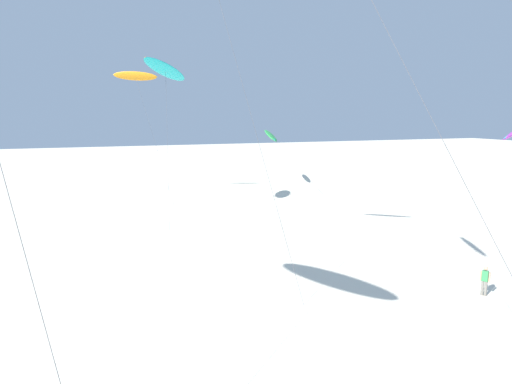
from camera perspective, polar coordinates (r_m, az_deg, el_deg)
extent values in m
ellipsoid|color=orange|center=(50.65, -15.77, 14.63)|extent=(4.78, 2.41, 1.35)
ellipsoid|color=yellow|center=(50.65, -15.77, 14.68)|extent=(4.73, 1.93, 0.67)
cylinder|color=#4C4C51|center=(48.41, -13.34, 6.61)|extent=(3.06, 4.64, 13.89)
cylinder|color=#4C4C51|center=(22.41, -0.35, 9.07)|extent=(3.86, 4.78, 18.56)
cylinder|color=#4C4C51|center=(11.20, -29.26, -3.61)|extent=(3.01, 4.21, 14.58)
cylinder|color=#4C4C51|center=(14.09, 25.33, 2.54)|extent=(3.81, 8.98, 16.15)
ellipsoid|color=#19B2B7|center=(41.25, -11.94, 15.60)|extent=(5.45, 6.34, 2.13)
ellipsoid|color=orange|center=(41.26, -11.94, 15.65)|extent=(4.65, 5.82, 1.75)
cylinder|color=#4C4C51|center=(38.72, -11.68, 5.71)|extent=(0.90, 4.82, 13.69)
ellipsoid|color=green|center=(60.19, 1.94, 7.53)|extent=(3.51, 7.99, 2.16)
ellipsoid|color=#19B2B7|center=(60.19, 1.95, 7.57)|extent=(2.54, 7.95, 1.54)
cylinder|color=#4C4C51|center=(56.66, 5.29, 3.75)|extent=(3.22, 9.77, 6.86)
cylinder|color=slate|center=(26.95, 28.23, -11.25)|extent=(0.14, 0.14, 0.84)
cylinder|color=slate|center=(26.98, 27.89, -11.20)|extent=(0.14, 0.14, 0.84)
cube|color=#338C4C|center=(26.73, 28.19, -9.80)|extent=(0.32, 0.36, 0.58)
cylinder|color=tan|center=(26.70, 28.63, -9.95)|extent=(0.09, 0.09, 0.56)
cylinder|color=tan|center=(26.78, 27.74, -9.82)|extent=(0.09, 0.09, 0.56)
sphere|color=tan|center=(26.59, 28.26, -8.94)|extent=(0.21, 0.21, 0.21)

